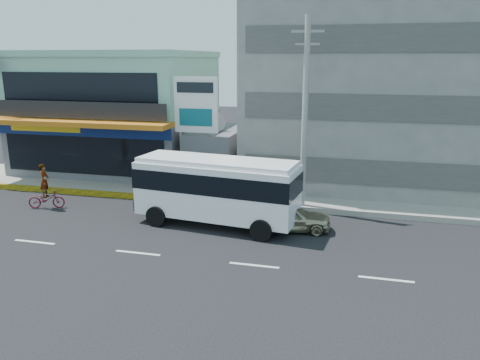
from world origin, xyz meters
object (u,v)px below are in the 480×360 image
(sedan, at_px, (288,217))
(motorcycle_rider, at_px, (46,194))
(satellite_dish, at_px, (214,130))
(billboard, at_px, (196,111))
(minibus, at_px, (217,186))
(concrete_building, at_px, (383,73))
(utility_pole_near, at_px, (305,114))
(shop_building, at_px, (119,115))

(sedan, distance_m, motorcycle_rider, 13.26)
(sedan, bearing_deg, satellite_dish, 30.53)
(billboard, height_order, minibus, billboard)
(concrete_building, distance_m, sedan, 13.21)
(sedan, bearing_deg, utility_pole_near, -14.46)
(minibus, bearing_deg, billboard, 118.36)
(utility_pole_near, relative_size, minibus, 1.23)
(shop_building, bearing_deg, utility_pole_near, -25.06)
(utility_pole_near, bearing_deg, motorcycle_rider, -167.52)
(shop_building, xyz_separation_m, utility_pole_near, (14.00, -6.55, 1.15))
(shop_building, relative_size, motorcycle_rider, 5.03)
(billboard, bearing_deg, concrete_building, 28.92)
(utility_pole_near, relative_size, sedan, 2.53)
(concrete_building, relative_size, utility_pole_near, 1.60)
(shop_building, xyz_separation_m, motorcycle_rider, (0.48, -9.54, -3.18))
(minibus, bearing_deg, shop_building, 136.19)
(concrete_building, height_order, utility_pole_near, concrete_building)
(satellite_dish, relative_size, utility_pole_near, 0.15)
(concrete_building, xyz_separation_m, motorcycle_rider, (-17.52, -10.59, -6.19))
(shop_building, relative_size, satellite_dish, 8.27)
(concrete_building, bearing_deg, sedan, -111.58)
(satellite_dish, relative_size, minibus, 0.18)
(billboard, distance_m, motorcycle_rider, 9.45)
(satellite_dish, height_order, minibus, satellite_dish)
(satellite_dish, height_order, utility_pole_near, utility_pole_near)
(billboard, bearing_deg, motorcycle_rider, -145.69)
(concrete_building, xyz_separation_m, billboard, (-10.50, -5.80, -2.07))
(satellite_dish, relative_size, motorcycle_rider, 0.61)
(shop_building, bearing_deg, billboard, -32.32)
(concrete_building, height_order, motorcycle_rider, concrete_building)
(sedan, relative_size, motorcycle_rider, 1.60)
(sedan, bearing_deg, shop_building, 45.01)
(satellite_dish, bearing_deg, concrete_building, 21.80)
(minibus, bearing_deg, satellite_dish, 108.04)
(concrete_building, relative_size, motorcycle_rider, 6.49)
(sedan, bearing_deg, minibus, 81.85)
(utility_pole_near, height_order, minibus, utility_pole_near)
(billboard, xyz_separation_m, motorcycle_rider, (-7.02, -4.79, -4.11))
(satellite_dish, height_order, sedan, satellite_dish)
(billboard, distance_m, utility_pole_near, 6.75)
(billboard, xyz_separation_m, utility_pole_near, (6.50, -1.80, 0.22))
(shop_building, relative_size, minibus, 1.53)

